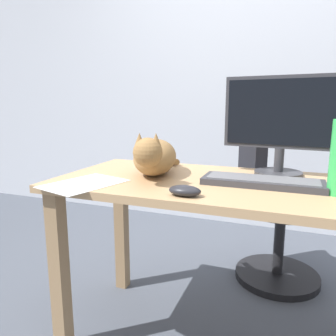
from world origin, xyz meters
TOP-DOWN VIEW (x-y plane):
  - back_wall at (0.00, 1.52)m, footprint 6.00×0.04m
  - desk at (0.00, 0.00)m, footprint 1.31×0.64m
  - office_chair at (0.18, 0.64)m, footprint 0.51×0.49m
  - monitor at (0.21, 0.21)m, footprint 0.48×0.20m
  - keyboard at (0.16, -0.01)m, footprint 0.44×0.15m
  - cat at (-0.29, 0.02)m, footprint 0.27×0.60m
  - computer_mouse at (-0.07, -0.25)m, footprint 0.11×0.06m
  - paper_sheet at (-0.48, -0.23)m, footprint 0.28×0.34m

SIDE VIEW (x-z plane):
  - office_chair at x=0.18m, z-range -0.07..0.81m
  - desk at x=0.00m, z-range 0.24..0.97m
  - paper_sheet at x=-0.48m, z-range 0.73..0.73m
  - keyboard at x=0.16m, z-range 0.73..0.75m
  - computer_mouse at x=-0.07m, z-range 0.73..0.76m
  - cat at x=-0.29m, z-range 0.71..0.91m
  - monitor at x=0.21m, z-range 0.74..1.16m
  - back_wall at x=0.00m, z-range 0.00..2.60m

